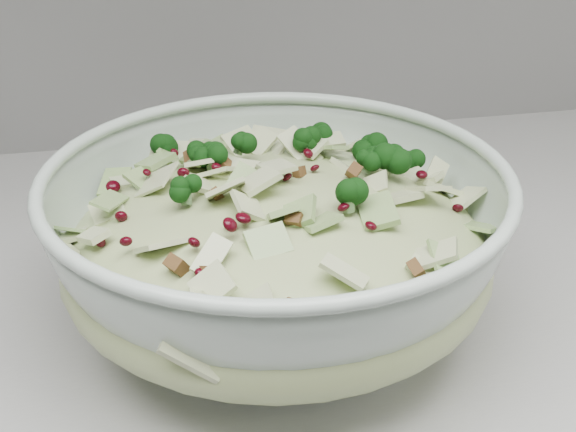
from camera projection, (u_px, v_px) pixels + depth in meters
name	position (u px, v px, depth m)	size (l,w,h in m)	color
mixing_bowl	(277.00, 250.00, 0.55)	(0.38, 0.38, 0.13)	#B9CBBD
salad	(277.00, 224.00, 0.54)	(0.32, 0.32, 0.13)	#BCC687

